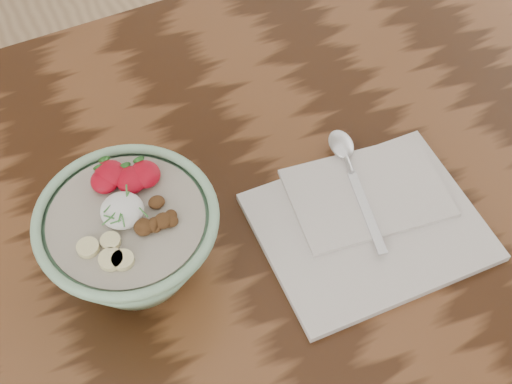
{
  "coord_description": "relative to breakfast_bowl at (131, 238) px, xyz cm",
  "views": [
    {
      "loc": [
        -0.0,
        -45.68,
        151.43
      ],
      "look_at": [
        19.51,
        -4.21,
        87.14
      ],
      "focal_mm": 50.0,
      "sensor_mm": 36.0,
      "label": 1
    }
  ],
  "objects": [
    {
      "name": "spoon",
      "position": [
        30.31,
        2.43,
        -4.88
      ],
      "size": [
        6.39,
        20.02,
        1.05
      ],
      "rotation": [
        0.0,
        0.0,
        -0.21
      ],
      "color": "silver",
      "rests_on": "napkin"
    },
    {
      "name": "napkin",
      "position": [
        28.74,
        -6.16,
        -6.29
      ],
      "size": [
        27.84,
        23.64,
        1.68
      ],
      "rotation": [
        0.0,
        0.0,
        -0.03
      ],
      "color": "silver",
      "rests_on": "table"
    },
    {
      "name": "table",
      "position": [
        -5.38,
        0.64,
        -16.29
      ],
      "size": [
        160.0,
        90.0,
        75.0
      ],
      "color": "#351C0D",
      "rests_on": "ground"
    },
    {
      "name": "breakfast_bowl",
      "position": [
        0.0,
        0.0,
        0.0
      ],
      "size": [
        20.66,
        20.66,
        13.39
      ],
      "rotation": [
        0.0,
        0.0,
        0.4
      ],
      "color": "#92C59B",
      "rests_on": "table"
    }
  ]
}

